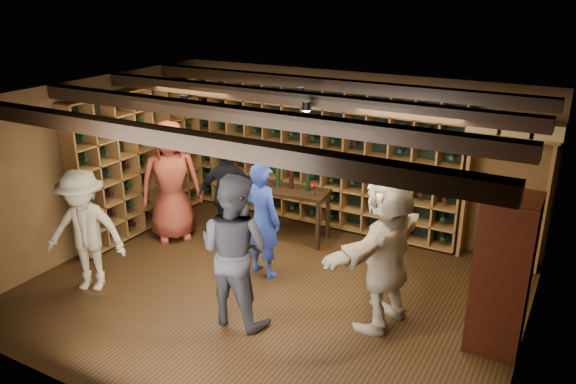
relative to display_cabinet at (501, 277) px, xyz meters
The scene contains 13 objects.
ground 2.85m from the display_cabinet, behind, with size 6.00×6.00×0.00m, color black.
room_shell 3.14m from the display_cabinet, behind, with size 6.00×6.00×6.00m.
wine_rack_back 3.89m from the display_cabinet, 146.67° to the left, with size 4.65×0.30×2.20m.
wine_rack_left 5.59m from the display_cabinet, behind, with size 0.30×2.65×2.20m.
crate_shelf 2.26m from the display_cabinet, 98.20° to the left, with size 1.20×0.32×2.07m.
display_cabinet is the anchor object (origin of this frame).
man_blue_shirt 3.06m from the display_cabinet, behind, with size 0.58×0.38×1.59m, color navy.
man_grey_suit 2.89m from the display_cabinet, 161.68° to the right, with size 0.88×0.69×1.81m, color black.
guest_red_floral 4.91m from the display_cabinet, behind, with size 0.91×0.59×1.86m, color maroon.
guest_woman_black 4.07m from the display_cabinet, 169.03° to the left, with size 0.91×0.38×1.56m, color black.
guest_khaki 4.96m from the display_cabinet, 165.81° to the right, with size 1.04×0.60×1.61m, color #85785C.
guest_beige 1.23m from the display_cabinet, behind, with size 1.78×0.57×1.92m, color tan.
tasting_table 3.52m from the display_cabinet, 156.91° to the left, with size 1.12×0.64×1.09m.
Camera 1 is at (3.28, -5.41, 3.74)m, focal length 35.00 mm.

